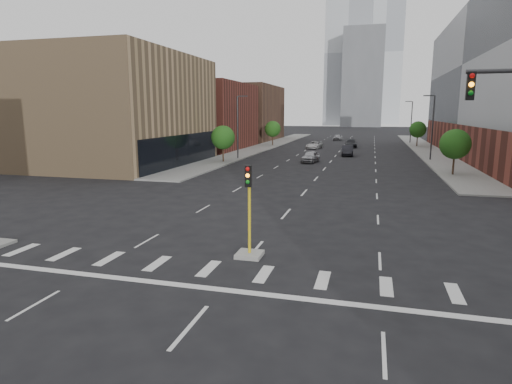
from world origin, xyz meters
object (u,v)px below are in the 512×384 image
at_px(car_mid_right, 347,150).
at_px(car_deep_right, 351,143).
at_px(car_near_left, 311,157).
at_px(car_far_left, 314,145).
at_px(car_distant, 338,137).
at_px(median_traffic_signal, 249,237).

distance_m(car_mid_right, car_deep_right, 16.44).
bearing_deg(car_near_left, car_far_left, 103.69).
relative_size(car_far_left, car_distant, 1.11).
height_order(car_deep_right, car_distant, car_deep_right).
xyz_separation_m(car_near_left, car_mid_right, (4.34, 10.58, 0.05)).
bearing_deg(car_distant, median_traffic_signal, -82.14).
height_order(car_far_left, car_distant, car_distant).
xyz_separation_m(car_mid_right, car_deep_right, (-0.26, 16.43, -0.04)).
bearing_deg(car_mid_right, car_far_left, 116.88).
distance_m(car_mid_right, car_distant, 37.16).
bearing_deg(car_near_left, car_distant, 97.50).
distance_m(car_near_left, car_mid_right, 11.43).
relative_size(median_traffic_signal, car_far_left, 0.92).
bearing_deg(car_far_left, car_deep_right, 44.90).
bearing_deg(car_distant, car_far_left, -89.31).
bearing_deg(car_deep_right, median_traffic_signal, -95.11).
bearing_deg(car_mid_right, car_near_left, -115.51).
distance_m(median_traffic_signal, car_distant, 86.90).
distance_m(median_traffic_signal, car_near_left, 39.47).
bearing_deg(car_deep_right, car_mid_right, -92.91).
bearing_deg(median_traffic_signal, car_near_left, 93.75).
height_order(car_near_left, car_deep_right, car_deep_right).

